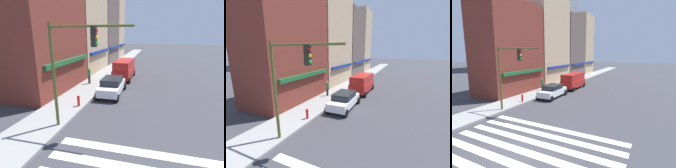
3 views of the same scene
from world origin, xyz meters
The scene contains 8 objects.
ground_plane centered at (0.00, 0.00, 0.00)m, with size 200.00×200.00×0.00m, color #38383D.
crosswalk_stripes centered at (0.00, 0.00, 0.00)m, with size 8.39×10.80×0.01m.
storefront_row centered at (24.72, 11.50, 7.00)m, with size 34.09×5.30×15.19m.
traffic_signal centered at (5.14, 5.36, 4.12)m, with size 0.32×4.53×6.02m.
sedan_white centered at (11.72, 4.70, 0.84)m, with size 4.45×2.02×1.59m.
van_red centered at (17.93, 4.70, 1.29)m, with size 5.04×2.22×2.34m.
pedestrian_green_top centered at (14.21, 7.92, 1.07)m, with size 0.32×0.32×1.77m.
fire_hydrant centered at (8.08, 6.40, 0.61)m, with size 0.24×0.24×0.84m.
Camera 3 is at (-6.39, -6.20, 5.46)m, focal length 28.00 mm.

